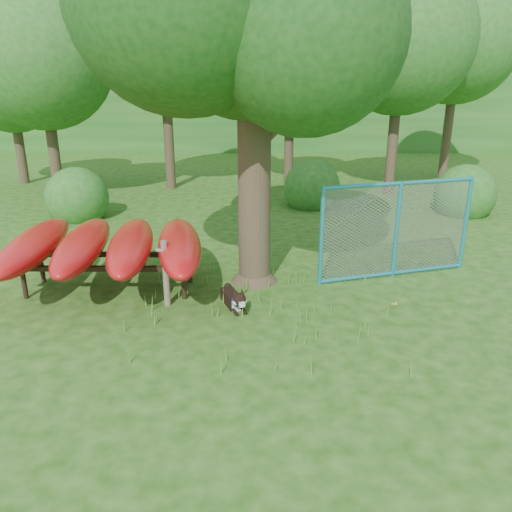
{
  "coord_description": "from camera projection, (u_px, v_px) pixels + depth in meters",
  "views": [
    {
      "loc": [
        0.19,
        -6.76,
        3.76
      ],
      "look_at": [
        0.2,
        1.2,
        1.0
      ],
      "focal_mm": 35.0,
      "sensor_mm": 36.0,
      "label": 1
    }
  ],
  "objects": [
    {
      "name": "fence_section",
      "position": [
        397.0,
        230.0,
        9.99
      ],
      "size": [
        3.25,
        1.06,
        3.28
      ],
      "rotation": [
        0.0,
        0.0,
        0.29
      ],
      "color": "teal",
      "rests_on": "ground"
    },
    {
      "name": "wooden_post",
      "position": [
        166.0,
        272.0,
        8.72
      ],
      "size": [
        0.33,
        0.19,
        1.21
      ],
      "rotation": [
        0.0,
        0.0,
        -0.4
      ],
      "color": "#675A4D",
      "rests_on": "ground"
    },
    {
      "name": "wildflower_clump",
      "position": [
        395.0,
        305.0,
        8.57
      ],
      "size": [
        0.09,
        0.09,
        0.2
      ],
      "rotation": [
        0.0,
        0.0,
        0.39
      ],
      "color": "#4D8B2D",
      "rests_on": "ground"
    },
    {
      "name": "kayak_rack",
      "position": [
        107.0,
        246.0,
        9.3
      ],
      "size": [
        3.88,
        3.48,
        1.17
      ],
      "rotation": [
        0.0,
        0.0,
        -0.01
      ],
      "color": "black",
      "rests_on": "ground"
    },
    {
      "name": "bg_tree_e",
      "position": [
        458.0,
        43.0,
        19.15
      ],
      "size": [
        4.6,
        4.6,
        7.55
      ],
      "color": "#3B2E20",
      "rests_on": "ground"
    },
    {
      "name": "shrub_right",
      "position": [
        462.0,
        214.0,
        15.19
      ],
      "size": [
        1.8,
        1.8,
        1.8
      ],
      "primitive_type": "sphere",
      "color": "#22601F",
      "rests_on": "ground"
    },
    {
      "name": "shrub_left",
      "position": [
        80.0,
        218.0,
        14.7
      ],
      "size": [
        1.8,
        1.8,
        1.8
      ],
      "primitive_type": "sphere",
      "color": "#22601F",
      "rests_on": "ground"
    },
    {
      "name": "bg_tree_d",
      "position": [
        402.0,
        41.0,
        16.36
      ],
      "size": [
        4.8,
        4.8,
        7.5
      ],
      "color": "#3B2E20",
      "rests_on": "ground"
    },
    {
      "name": "wooded_hillside",
      "position": [
        252.0,
        96.0,
        33.1
      ],
      "size": [
        80.0,
        12.0,
        6.0
      ],
      "primitive_type": "cube",
      "color": "#22601F",
      "rests_on": "ground"
    },
    {
      "name": "husky_dog",
      "position": [
        234.0,
        299.0,
        8.8
      ],
      "size": [
        0.52,
        0.98,
        0.45
      ],
      "rotation": [
        0.0,
        0.0,
        0.37
      ],
      "color": "black",
      "rests_on": "ground"
    },
    {
      "name": "shrub_mid",
      "position": [
        311.0,
        206.0,
        16.13
      ],
      "size": [
        1.8,
        1.8,
        1.8
      ],
      "primitive_type": "sphere",
      "color": "#22601F",
      "rests_on": "ground"
    },
    {
      "name": "ground",
      "position": [
        243.0,
        343.0,
        7.62
      ],
      "size": [
        80.0,
        80.0,
        0.0
      ],
      "primitive_type": "plane",
      "color": "#1D480E",
      "rests_on": "ground"
    },
    {
      "name": "bg_tree_b",
      "position": [
        162.0,
        26.0,
        17.12
      ],
      "size": [
        5.2,
        5.2,
        8.22
      ],
      "color": "#3B2E20",
      "rests_on": "ground"
    },
    {
      "name": "bg_tree_f",
      "position": [
        10.0,
        84.0,
        18.67
      ],
      "size": [
        3.6,
        3.6,
        5.55
      ],
      "color": "#3B2E20",
      "rests_on": "ground"
    },
    {
      "name": "bg_tree_a",
      "position": [
        42.0,
        59.0,
        15.59
      ],
      "size": [
        4.4,
        4.4,
        6.7
      ],
      "color": "#3B2E20",
      "rests_on": "ground"
    },
    {
      "name": "bg_tree_c",
      "position": [
        290.0,
        74.0,
        18.56
      ],
      "size": [
        4.0,
        4.0,
        6.12
      ],
      "color": "#3B2E20",
      "rests_on": "ground"
    }
  ]
}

